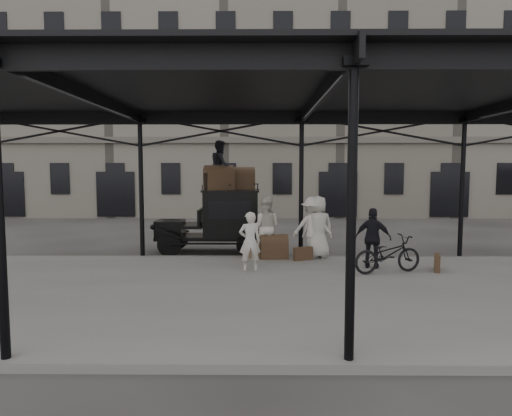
{
  "coord_description": "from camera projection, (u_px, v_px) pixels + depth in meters",
  "views": [
    {
      "loc": [
        -1.3,
        -12.21,
        2.92
      ],
      "look_at": [
        -1.41,
        1.6,
        1.7
      ],
      "focal_mm": 32.0,
      "sensor_mm": 36.0,
      "label": 1
    }
  ],
  "objects": [
    {
      "name": "suitcase_flat",
      "position": [
        303.0,
        254.0,
        13.67
      ],
      "size": [
        0.61,
        0.39,
        0.4
      ],
      "primitive_type": "cube",
      "rotation": [
        0.0,
        0.0,
        0.43
      ],
      "color": "#4B3823",
      "rests_on": "platform"
    },
    {
      "name": "canopy",
      "position": [
        317.0,
        93.0,
        10.29
      ],
      "size": [
        22.5,
        9.0,
        4.74
      ],
      "color": "black",
      "rests_on": "ground"
    },
    {
      "name": "bicycle",
      "position": [
        388.0,
        254.0,
        12.01
      ],
      "size": [
        2.01,
        1.15,
        1.0
      ],
      "primitive_type": "imported",
      "rotation": [
        0.0,
        0.0,
        1.84
      ],
      "color": "black",
      "rests_on": "platform"
    },
    {
      "name": "wicker_hamper",
      "position": [
        254.0,
        249.0,
        14.15
      ],
      "size": [
        0.63,
        0.49,
        0.5
      ],
      "primitive_type": "cube",
      "rotation": [
        0.0,
        0.0,
        0.06
      ],
      "color": "olive",
      "rests_on": "platform"
    },
    {
      "name": "steamer_trunk_platform",
      "position": [
        274.0,
        248.0,
        13.98
      ],
      "size": [
        0.88,
        0.58,
        0.62
      ],
      "primitive_type": null,
      "rotation": [
        0.0,
        0.0,
        0.08
      ],
      "color": "#4B3823",
      "rests_on": "platform"
    },
    {
      "name": "taxi",
      "position": [
        222.0,
        218.0,
        15.59
      ],
      "size": [
        3.65,
        1.55,
        2.18
      ],
      "color": "black",
      "rests_on": "ground"
    },
    {
      "name": "steamer_trunk_roof_far",
      "position": [
        242.0,
        180.0,
        15.67
      ],
      "size": [
        0.93,
        0.64,
        0.64
      ],
      "primitive_type": null,
      "rotation": [
        0.0,
        0.0,
        0.13
      ],
      "color": "#4B3823",
      "rests_on": "taxi"
    },
    {
      "name": "platform",
      "position": [
        316.0,
        293.0,
        10.41
      ],
      "size": [
        28.0,
        8.0,
        0.15
      ],
      "primitive_type": "cube",
      "color": "slate",
      "rests_on": "ground"
    },
    {
      "name": "porter_roof",
      "position": [
        221.0,
        165.0,
        15.33
      ],
      "size": [
        0.7,
        0.86,
        1.66
      ],
      "primitive_type": "imported",
      "rotation": [
        0.0,
        0.0,
        1.66
      ],
      "color": "black",
      "rests_on": "taxi"
    },
    {
      "name": "building_frontage",
      "position": [
        280.0,
        105.0,
        29.72
      ],
      "size": [
        64.0,
        8.0,
        14.0
      ],
      "primitive_type": "cube",
      "color": "slate",
      "rests_on": "ground"
    },
    {
      "name": "suitcase_upright",
      "position": [
        437.0,
        263.0,
        12.26
      ],
      "size": [
        0.35,
        0.61,
        0.45
      ],
      "primitive_type": "cube",
      "rotation": [
        0.0,
        0.0,
        -0.36
      ],
      "color": "#4B3823",
      "rests_on": "platform"
    },
    {
      "name": "porter_right",
      "position": [
        313.0,
        227.0,
        14.1
      ],
      "size": [
        1.25,
        0.76,
        1.88
      ],
      "primitive_type": "imported",
      "rotation": [
        0.0,
        0.0,
        3.09
      ],
      "color": "silver",
      "rests_on": "platform"
    },
    {
      "name": "porter_left",
      "position": [
        250.0,
        241.0,
        12.2
      ],
      "size": [
        0.62,
        0.45,
        1.6
      ],
      "primitive_type": "imported",
      "rotation": [
        0.0,
        0.0,
        3.25
      ],
      "color": "silver",
      "rests_on": "platform"
    },
    {
      "name": "porter_centre",
      "position": [
        318.0,
        227.0,
        14.0
      ],
      "size": [
        1.03,
        0.76,
        1.91
      ],
      "primitive_type": "imported",
      "rotation": [
        0.0,
        0.0,
        3.31
      ],
      "color": "beige",
      "rests_on": "platform"
    },
    {
      "name": "steamer_trunk_roof_near",
      "position": [
        219.0,
        180.0,
        15.23
      ],
      "size": [
        1.09,
        0.89,
        0.69
      ],
      "primitive_type": null,
      "rotation": [
        0.0,
        0.0,
        0.4
      ],
      "color": "#4B3823",
      "rests_on": "taxi"
    },
    {
      "name": "porter_midleft",
      "position": [
        265.0,
        227.0,
        14.11
      ],
      "size": [
        1.02,
        0.85,
        1.88
      ],
      "primitive_type": "imported",
      "rotation": [
        0.0,
        0.0,
        2.98
      ],
      "color": "silver",
      "rests_on": "platform"
    },
    {
      "name": "ground",
      "position": [
        307.0,
        275.0,
        12.4
      ],
      "size": [
        120.0,
        120.0,
        0.0
      ],
      "primitive_type": "plane",
      "color": "#383533",
      "rests_on": "ground"
    },
    {
      "name": "porter_official",
      "position": [
        373.0,
        238.0,
        12.57
      ],
      "size": [
        1.06,
        0.7,
        1.67
      ],
      "primitive_type": "imported",
      "rotation": [
        0.0,
        0.0,
        2.82
      ],
      "color": "black",
      "rests_on": "platform"
    }
  ]
}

